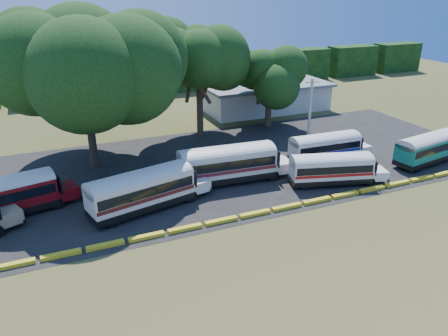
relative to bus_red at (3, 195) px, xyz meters
name	(u,v)px	position (x,y,z in m)	size (l,w,h in m)	color
ground	(244,225)	(17.09, -8.73, -1.93)	(160.00, 160.00, 0.00)	#2F4416
asphalt_strip	(202,169)	(18.09, 3.27, -1.92)	(64.00, 24.00, 0.02)	black
curb	(238,217)	(17.09, -7.73, -1.78)	(53.70, 0.45, 0.30)	yellow
terminal_building	(266,97)	(35.09, 21.27, 0.10)	(19.00, 9.00, 4.00)	beige
treeline_backdrop	(122,78)	(17.09, 39.27, 1.07)	(130.00, 4.00, 6.00)	black
bus_red	(3,195)	(0.00, 0.00, 0.00)	(10.54, 4.68, 3.37)	black
bus_cream_west	(143,188)	(10.55, -3.23, 0.06)	(11.00, 5.06, 3.51)	black
bus_cream_east	(229,162)	(19.33, -0.85, 0.13)	(11.26, 3.49, 3.65)	black
bus_white_red	(333,167)	(28.04, -5.08, -0.22)	(9.48, 4.66, 3.03)	black
bus_white_blue	(326,146)	(31.01, 0.13, -0.21)	(9.36, 2.67, 3.05)	black
bus_teal	(430,147)	(40.57, -4.63, -0.09)	(10.03, 3.92, 3.21)	black
tree_west	(82,59)	(8.10, 8.39, 9.00)	(14.09, 14.09, 16.12)	#36261B
tree_center	(199,56)	(21.74, 13.61, 7.81)	(9.70, 9.70, 13.35)	#36261B
tree_east	(270,73)	(31.44, 13.80, 5.09)	(7.83, 7.83, 9.94)	#36261B
utility_pole	(310,113)	(31.54, 4.38, 2.20)	(1.60, 0.30, 8.05)	gray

